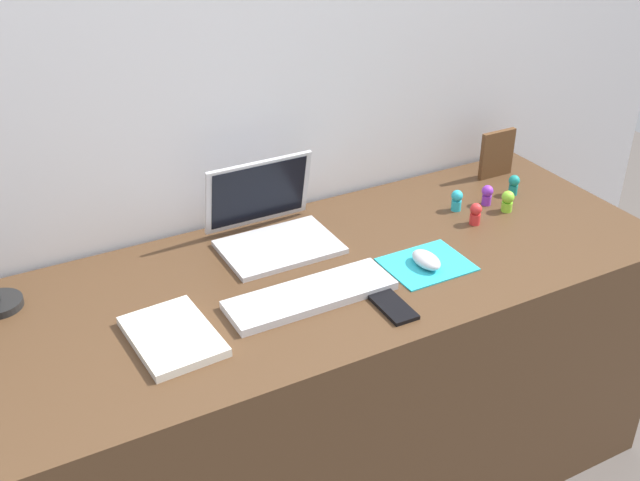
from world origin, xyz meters
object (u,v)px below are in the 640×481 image
(cell_phone, at_px, (393,307))
(picture_frame, at_px, (497,154))
(toy_figurine_lime, at_px, (508,200))
(toy_figurine_teal, at_px, (514,184))
(toy_figurine_cyan, at_px, (457,200))
(notebook_pad, at_px, (173,336))
(keyboard, at_px, (311,295))
(toy_figurine_red, at_px, (476,213))
(toy_figurine_purple, at_px, (487,194))
(laptop, at_px, (270,222))
(mouse, at_px, (426,260))

(cell_phone, xyz_separation_m, picture_frame, (0.68, 0.46, 0.07))
(toy_figurine_lime, relative_size, toy_figurine_teal, 1.01)
(toy_figurine_cyan, height_order, toy_figurine_teal, same)
(notebook_pad, bearing_deg, keyboard, -3.72)
(keyboard, distance_m, cell_phone, 0.20)
(toy_figurine_cyan, height_order, toy_figurine_red, same)
(toy_figurine_teal, xyz_separation_m, toy_figurine_purple, (-0.11, -0.01, -0.00))
(laptop, height_order, mouse, laptop)
(cell_phone, relative_size, toy_figurine_lime, 2.05)
(picture_frame, xyz_separation_m, toy_figurine_purple, (-0.15, -0.14, -0.04))
(picture_frame, xyz_separation_m, toy_figurine_red, (-0.25, -0.22, -0.04))
(toy_figurine_lime, xyz_separation_m, toy_figurine_red, (-0.13, -0.02, -0.00))
(toy_figurine_red, distance_m, toy_figurine_teal, 0.23)
(keyboard, distance_m, toy_figurine_cyan, 0.61)
(picture_frame, distance_m, toy_figurine_lime, 0.24)
(toy_figurine_lime, bearing_deg, notebook_pad, -173.07)
(picture_frame, height_order, toy_figurine_lime, picture_frame)
(laptop, distance_m, notebook_pad, 0.48)
(laptop, xyz_separation_m, toy_figurine_cyan, (0.54, -0.10, -0.02))
(mouse, bearing_deg, keyboard, 177.73)
(toy_figurine_lime, bearing_deg, toy_figurine_purple, 112.73)
(picture_frame, bearing_deg, toy_figurine_lime, -121.26)
(keyboard, distance_m, toy_figurine_red, 0.58)
(laptop, relative_size, mouse, 3.12)
(cell_phone, bearing_deg, laptop, 105.92)
(mouse, bearing_deg, toy_figurine_red, 25.98)
(laptop, xyz_separation_m, toy_figurine_lime, (0.67, -0.17, -0.02))
(toy_figurine_red, bearing_deg, mouse, -154.02)
(mouse, bearing_deg, toy_figurine_lime, 20.29)
(notebook_pad, distance_m, toy_figurine_cyan, 0.94)
(toy_figurine_cyan, xyz_separation_m, toy_figurine_teal, (0.21, 0.00, 0.00))
(keyboard, relative_size, toy_figurine_lime, 6.56)
(notebook_pad, xyz_separation_m, toy_figurine_teal, (1.13, 0.20, 0.02))
(toy_figurine_lime, xyz_separation_m, toy_figurine_teal, (0.09, 0.07, 0.00))
(notebook_pad, relative_size, toy_figurine_lime, 3.84)
(toy_figurine_cyan, bearing_deg, toy_figurine_teal, 0.10)
(notebook_pad, bearing_deg, cell_phone, -18.37)
(notebook_pad, relative_size, toy_figurine_red, 3.81)
(cell_phone, bearing_deg, toy_figurine_red, 30.27)
(picture_frame, distance_m, toy_figurine_teal, 0.14)
(notebook_pad, relative_size, picture_frame, 1.60)
(toy_figurine_purple, bearing_deg, notebook_pad, -169.61)
(laptop, relative_size, toy_figurine_teal, 4.84)
(notebook_pad, bearing_deg, laptop, 34.84)
(picture_frame, bearing_deg, laptop, -177.74)
(laptop, distance_m, picture_frame, 0.79)
(cell_phone, xyz_separation_m, notebook_pad, (-0.49, 0.13, 0.01))
(keyboard, distance_m, notebook_pad, 0.34)
(toy_figurine_red, bearing_deg, toy_figurine_purple, 36.87)
(keyboard, bearing_deg, toy_figurine_purple, 15.48)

